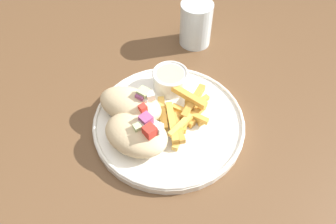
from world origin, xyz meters
The scene contains 7 objects.
table centered at (0.00, 0.00, 0.66)m, with size 1.25×1.25×0.74m.
plate centered at (0.03, 0.00, 0.74)m, with size 0.27×0.27×0.02m.
pita_sandwich_near centered at (-0.03, -0.02, 0.77)m, with size 0.13×0.14×0.06m.
pita_sandwich_far centered at (-0.02, 0.04, 0.77)m, with size 0.13×0.13×0.06m.
fries_pile centered at (0.06, 0.00, 0.76)m, with size 0.12×0.12×0.04m.
sauce_ramekin centered at (0.06, 0.08, 0.77)m, with size 0.07×0.07×0.04m.
water_glass centered at (0.17, 0.20, 0.78)m, with size 0.07×0.07×0.10m.
Camera 1 is at (-0.09, -0.33, 1.21)m, focal length 35.00 mm.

